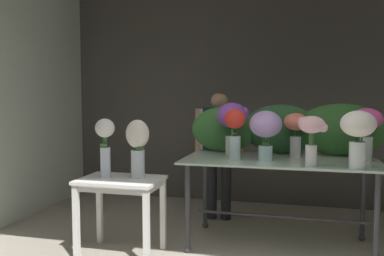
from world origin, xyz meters
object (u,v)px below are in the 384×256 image
(vase_ivory_ranunculus, at_px, (358,131))
(vase_coral_peonies, at_px, (296,128))
(display_table_glass, at_px, (279,172))
(vase_lilac_hydrangea, at_px, (266,128))
(vase_scarlet_roses, at_px, (235,129))
(vase_fuchsia_freesia, at_px, (366,126))
(vase_white_roses_tall, at_px, (105,142))
(vase_blush_anemones, at_px, (312,132))
(florist, at_px, (219,142))
(vase_cream_lisianthus_tall, at_px, (137,144))
(vase_violet_tulips, at_px, (233,120))
(side_table_white, at_px, (121,189))

(vase_ivory_ranunculus, bearing_deg, vase_coral_peonies, 132.23)
(display_table_glass, distance_m, vase_lilac_hydrangea, 0.48)
(vase_scarlet_roses, xyz_separation_m, vase_fuchsia_freesia, (1.20, 0.23, 0.03))
(vase_white_roses_tall, bearing_deg, display_table_glass, 19.93)
(vase_blush_anemones, xyz_separation_m, vase_fuchsia_freesia, (0.50, 0.44, 0.03))
(florist, distance_m, vase_lilac_hydrangea, 1.10)
(vase_coral_peonies, xyz_separation_m, vase_fuchsia_freesia, (0.63, -0.10, 0.04))
(vase_lilac_hydrangea, bearing_deg, vase_cream_lisianthus_tall, -161.79)
(display_table_glass, bearing_deg, vase_blush_anemones, -53.21)
(vase_violet_tulips, xyz_separation_m, vase_scarlet_roses, (0.07, -0.30, -0.06))
(vase_lilac_hydrangea, height_order, vase_white_roses_tall, vase_lilac_hydrangea)
(vase_scarlet_roses, bearing_deg, side_table_white, -158.18)
(vase_scarlet_roses, height_order, vase_white_roses_tall, vase_scarlet_roses)
(vase_fuchsia_freesia, bearing_deg, vase_lilac_hydrangea, -167.42)
(vase_scarlet_roses, bearing_deg, vase_lilac_hydrangea, 5.28)
(display_table_glass, xyz_separation_m, vase_coral_peonies, (0.15, 0.16, 0.42))
(vase_cream_lisianthus_tall, bearing_deg, vase_blush_anemones, 5.12)
(display_table_glass, height_order, vase_cream_lisianthus_tall, vase_cream_lisianthus_tall)
(vase_scarlet_roses, height_order, vase_fuchsia_freesia, vase_fuchsia_freesia)
(vase_ivory_ranunculus, relative_size, vase_scarlet_roses, 1.01)
(vase_coral_peonies, distance_m, vase_fuchsia_freesia, 0.64)
(display_table_glass, xyz_separation_m, vase_white_roses_tall, (-1.57, -0.57, 0.31))
(florist, relative_size, vase_scarlet_roses, 3.14)
(side_table_white, xyz_separation_m, vase_fuchsia_freesia, (2.20, 0.63, 0.59))
(vase_violet_tulips, distance_m, vase_white_roses_tall, 1.30)
(vase_blush_anemones, bearing_deg, florist, 132.44)
(florist, xyz_separation_m, vase_fuchsia_freesia, (1.52, -0.68, 0.27))
(display_table_glass, xyz_separation_m, vase_violet_tulips, (-0.48, 0.13, 0.49))
(vase_lilac_hydrangea, bearing_deg, vase_white_roses_tall, -163.44)
(vase_ivory_ranunculus, bearing_deg, vase_scarlet_roses, 168.12)
(vase_ivory_ranunculus, bearing_deg, vase_cream_lisianthus_tall, -176.30)
(vase_fuchsia_freesia, bearing_deg, display_table_glass, -175.42)
(florist, distance_m, vase_blush_anemones, 1.53)
(vase_scarlet_roses, bearing_deg, vase_ivory_ranunculus, -11.88)
(display_table_glass, relative_size, vase_blush_anemones, 4.19)
(vase_lilac_hydrangea, xyz_separation_m, vase_coral_peonies, (0.28, 0.30, -0.02))
(vase_ivory_ranunculus, xyz_separation_m, vase_scarlet_roses, (-1.07, 0.22, -0.02))
(side_table_white, xyz_separation_m, vase_scarlet_roses, (1.00, 0.40, 0.55))
(side_table_white, bearing_deg, vase_lilac_hydrangea, 18.36)
(florist, relative_size, vase_lilac_hydrangea, 3.24)
(vase_ivory_ranunculus, bearing_deg, vase_lilac_hydrangea, 162.16)
(display_table_glass, relative_size, vase_white_roses_tall, 3.34)
(side_table_white, relative_size, vase_lilac_hydrangea, 1.60)
(display_table_glass, height_order, vase_violet_tulips, vase_violet_tulips)
(vase_lilac_hydrangea, bearing_deg, side_table_white, -161.64)
(vase_ivory_ranunculus, height_order, vase_blush_anemones, vase_ivory_ranunculus)
(vase_fuchsia_freesia, bearing_deg, vase_coral_peonies, 170.98)
(vase_lilac_hydrangea, xyz_separation_m, vase_fuchsia_freesia, (0.91, 0.20, 0.02))
(vase_ivory_ranunculus, bearing_deg, vase_white_roses_tall, -175.44)
(display_table_glass, height_order, vase_ivory_ranunculus, vase_ivory_ranunculus)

